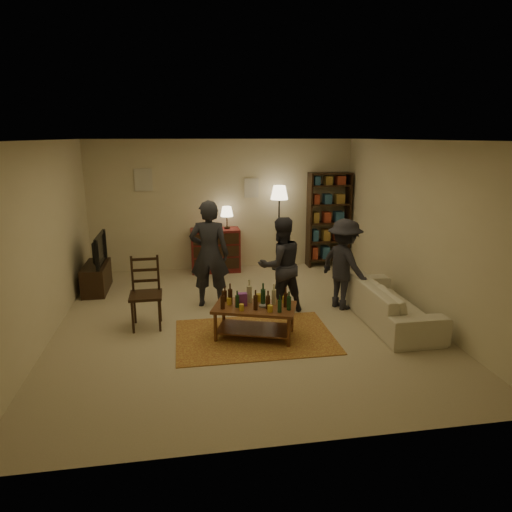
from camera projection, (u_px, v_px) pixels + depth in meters
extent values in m
plane|color=#C6B793|center=(243.00, 320.00, 7.05)|extent=(6.00, 6.00, 0.00)
plane|color=beige|center=(223.00, 205.00, 9.57)|extent=(5.50, 0.00, 5.50)
plane|color=beige|center=(44.00, 241.00, 6.28)|extent=(0.00, 6.00, 6.00)
plane|color=beige|center=(416.00, 229.00, 7.14)|extent=(0.00, 6.00, 6.00)
plane|color=beige|center=(289.00, 308.00, 3.85)|extent=(5.50, 0.00, 5.50)
plane|color=white|center=(241.00, 140.00, 6.37)|extent=(6.00, 6.00, 0.00)
cube|color=beige|center=(143.00, 180.00, 9.16)|extent=(0.35, 0.03, 0.45)
cube|color=beige|center=(251.00, 188.00, 9.56)|extent=(0.30, 0.03, 0.40)
cube|color=brown|center=(255.00, 336.00, 6.46)|extent=(2.20, 1.50, 0.01)
cube|color=brown|center=(255.00, 307.00, 6.35)|extent=(1.27, 0.94, 0.04)
cube|color=brown|center=(255.00, 329.00, 6.43)|extent=(1.14, 0.82, 0.02)
cylinder|color=brown|center=(215.00, 328.00, 6.25)|extent=(0.05, 0.05, 0.42)
cylinder|color=brown|center=(289.00, 333.00, 6.09)|extent=(0.05, 0.05, 0.42)
cylinder|color=brown|center=(224.00, 314.00, 6.72)|extent=(0.05, 0.05, 0.42)
cylinder|color=brown|center=(292.00, 318.00, 6.56)|extent=(0.05, 0.05, 0.42)
cylinder|color=gold|center=(229.00, 301.00, 6.39)|extent=(0.07, 0.07, 0.10)
cylinder|color=gold|center=(242.00, 307.00, 6.18)|extent=(0.07, 0.07, 0.09)
cylinder|color=gold|center=(259.00, 297.00, 6.52)|extent=(0.07, 0.07, 0.11)
cylinder|color=gold|center=(270.00, 309.00, 6.13)|extent=(0.07, 0.07, 0.09)
cylinder|color=gold|center=(285.00, 299.00, 6.46)|extent=(0.07, 0.07, 0.10)
cube|color=#7A3592|center=(242.00, 299.00, 6.37)|extent=(0.14, 0.09, 0.18)
cylinder|color=gray|center=(263.00, 306.00, 6.30)|extent=(0.12, 0.12, 0.03)
cube|color=black|center=(146.00, 295.00, 6.66)|extent=(0.47, 0.47, 0.04)
cylinder|color=black|center=(133.00, 317.00, 6.52)|extent=(0.04, 0.04, 0.49)
cylinder|color=black|center=(160.00, 316.00, 6.58)|extent=(0.04, 0.04, 0.49)
cylinder|color=black|center=(135.00, 308.00, 6.88)|extent=(0.04, 0.04, 0.49)
cylinder|color=black|center=(160.00, 306.00, 6.94)|extent=(0.04, 0.04, 0.49)
cube|color=black|center=(145.00, 272.00, 6.77)|extent=(0.38, 0.04, 0.55)
cube|color=black|center=(97.00, 278.00, 8.32)|extent=(0.40, 1.00, 0.50)
imported|color=black|center=(95.00, 250.00, 8.19)|extent=(0.13, 0.97, 0.56)
cube|color=maroon|center=(216.00, 250.00, 9.50)|extent=(1.00, 0.48, 0.90)
cube|color=black|center=(217.00, 264.00, 9.32)|extent=(0.92, 0.02, 0.22)
cube|color=black|center=(216.00, 252.00, 9.26)|extent=(0.92, 0.02, 0.22)
cube|color=black|center=(216.00, 239.00, 9.19)|extent=(0.92, 0.02, 0.22)
cylinder|color=black|center=(227.00, 228.00, 9.42)|extent=(0.12, 0.12, 0.04)
cylinder|color=black|center=(227.00, 221.00, 9.39)|extent=(0.02, 0.02, 0.22)
cone|color=#FFE5B2|center=(227.00, 211.00, 9.34)|extent=(0.26, 0.26, 0.20)
cube|color=black|center=(309.00, 221.00, 9.74)|extent=(0.04, 0.34, 2.00)
cube|color=black|center=(348.00, 220.00, 9.87)|extent=(0.04, 0.34, 2.00)
cube|color=black|center=(327.00, 258.00, 10.02)|extent=(0.90, 0.34, 0.03)
cube|color=black|center=(328.00, 241.00, 9.92)|extent=(0.90, 0.34, 0.03)
cube|color=black|center=(328.00, 223.00, 9.82)|extent=(0.90, 0.34, 0.03)
cube|color=black|center=(329.00, 204.00, 9.72)|extent=(0.90, 0.34, 0.03)
cube|color=black|center=(330.00, 185.00, 9.61)|extent=(0.90, 0.34, 0.03)
cube|color=black|center=(330.00, 173.00, 9.55)|extent=(0.90, 0.34, 0.03)
cube|color=#9C3822|center=(314.00, 253.00, 9.94)|extent=(0.12, 0.22, 0.26)
cube|color=#29567C|center=(325.00, 252.00, 9.98)|extent=(0.15, 0.22, 0.26)
cube|color=olive|center=(337.00, 252.00, 10.02)|extent=(0.18, 0.22, 0.26)
cube|color=#29567C|center=(315.00, 235.00, 9.84)|extent=(0.12, 0.22, 0.24)
cube|color=olive|center=(326.00, 235.00, 9.88)|extent=(0.15, 0.22, 0.24)
cube|color=#9C3822|center=(338.00, 234.00, 9.92)|extent=(0.18, 0.22, 0.24)
cube|color=olive|center=(315.00, 217.00, 9.74)|extent=(0.12, 0.22, 0.22)
cube|color=#9C3822|center=(326.00, 217.00, 9.78)|extent=(0.15, 0.22, 0.22)
cube|color=#29567C|center=(338.00, 217.00, 9.82)|extent=(0.18, 0.22, 0.22)
cube|color=#9C3822|center=(316.00, 199.00, 9.64)|extent=(0.12, 0.22, 0.20)
cube|color=#29567C|center=(327.00, 199.00, 9.68)|extent=(0.15, 0.22, 0.20)
cube|color=olive|center=(339.00, 198.00, 9.72)|extent=(0.18, 0.22, 0.20)
cube|color=#29567C|center=(316.00, 180.00, 9.54)|extent=(0.12, 0.22, 0.18)
cube|color=olive|center=(328.00, 180.00, 9.58)|extent=(0.15, 0.22, 0.18)
cube|color=#9C3822|center=(340.00, 180.00, 9.62)|extent=(0.18, 0.22, 0.18)
cylinder|color=black|center=(278.00, 268.00, 9.76)|extent=(0.28, 0.28, 0.03)
cylinder|color=black|center=(279.00, 233.00, 9.56)|extent=(0.03, 0.03, 1.58)
cone|color=#FFE5B2|center=(279.00, 192.00, 9.34)|extent=(0.36, 0.36, 0.28)
imported|color=beige|center=(389.00, 302.00, 6.94)|extent=(0.81, 2.08, 0.61)
imported|color=#222329|center=(209.00, 254.00, 7.45)|extent=(0.72, 0.54, 1.77)
imported|color=#282830|center=(280.00, 265.00, 7.23)|extent=(0.87, 0.75, 1.54)
imported|color=#222228|center=(344.00, 264.00, 7.38)|extent=(0.90, 1.10, 1.49)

